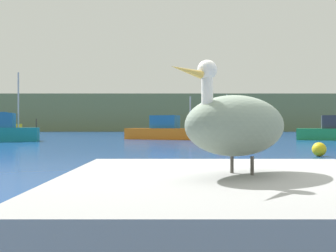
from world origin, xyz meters
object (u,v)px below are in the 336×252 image
pelican (237,125)px  fishing_boat_red (240,126)px  fishing_boat_orange (166,131)px  mooring_buoy (319,149)px

pelican → fishing_boat_red: size_ratio=0.22×
fishing_boat_orange → mooring_buoy: fishing_boat_orange is taller
pelican → fishing_boat_orange: bearing=-134.0°
pelican → fishing_boat_red: 43.18m
fishing_boat_orange → mooring_buoy: size_ratio=13.82×
pelican → mooring_buoy: pelican is taller
fishing_boat_red → pelican: bearing=60.6°
mooring_buoy → fishing_boat_red: bearing=84.8°
pelican → fishing_boat_orange: (-0.75, 30.05, -0.49)m
pelican → fishing_boat_orange: fishing_boat_orange is taller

